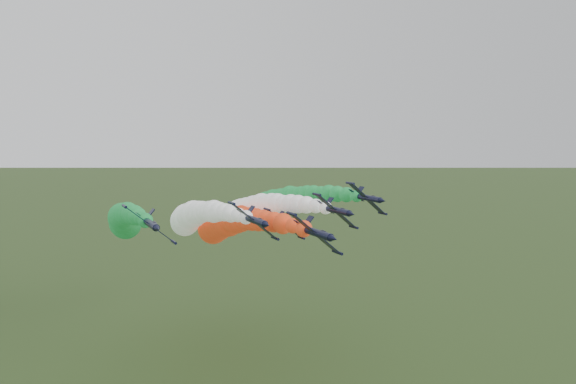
# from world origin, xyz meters

# --- Properties ---
(jet_lead) EXTENTS (15.89, 81.25, 18.09)m
(jet_lead) POSITION_xyz_m (-4.49, 47.95, 37.49)
(jet_lead) COLOR black
(jet_lead) RESTS_ON ground
(jet_inner_left) EXTENTS (15.81, 81.16, 18.00)m
(jet_inner_left) POSITION_xyz_m (-8.70, 60.52, 37.77)
(jet_inner_left) COLOR black
(jet_inner_left) RESTS_ON ground
(jet_inner_right) EXTENTS (15.44, 80.80, 17.64)m
(jet_inner_right) POSITION_xyz_m (6.47, 59.65, 38.72)
(jet_inner_right) COLOR black
(jet_inner_right) RESTS_ON ground
(jet_outer_left) EXTENTS (16.08, 81.44, 18.28)m
(jet_outer_left) POSITION_xyz_m (-24.00, 65.37, 37.57)
(jet_outer_left) COLOR black
(jet_outer_left) RESTS_ON ground
(jet_outer_right) EXTENTS (15.37, 80.73, 17.57)m
(jet_outer_right) POSITION_xyz_m (16.65, 65.95, 39.67)
(jet_outer_right) COLOR black
(jet_outer_right) RESTS_ON ground
(jet_trail) EXTENTS (15.48, 80.83, 17.67)m
(jet_trail) POSITION_xyz_m (3.87, 74.80, 34.51)
(jet_trail) COLOR black
(jet_trail) RESTS_ON ground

